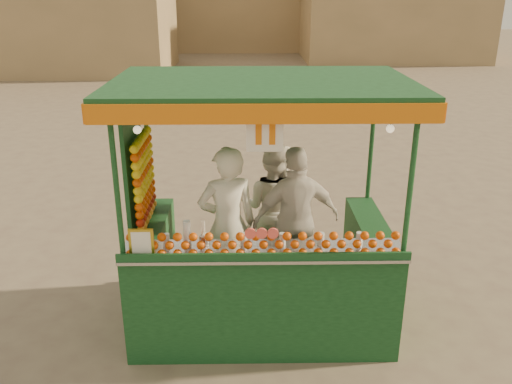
{
  "coord_description": "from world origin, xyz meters",
  "views": [
    {
      "loc": [
        -0.51,
        -5.06,
        3.58
      ],
      "look_at": [
        -0.42,
        0.3,
        1.52
      ],
      "focal_mm": 37.49,
      "sensor_mm": 36.0,
      "label": 1
    }
  ],
  "objects_px": {
    "juice_cart": "(255,254)",
    "vendor_middle": "(273,207)",
    "vendor_left": "(228,225)",
    "vendor_right": "(296,220)"
  },
  "relations": [
    {
      "from": "vendor_left",
      "to": "vendor_middle",
      "type": "relative_size",
      "value": 1.09
    },
    {
      "from": "juice_cart",
      "to": "vendor_left",
      "type": "relative_size",
      "value": 1.72
    },
    {
      "from": "juice_cart",
      "to": "vendor_left",
      "type": "xyz_separation_m",
      "value": [
        -0.29,
        0.08,
        0.31
      ]
    },
    {
      "from": "juice_cart",
      "to": "vendor_middle",
      "type": "height_order",
      "value": "juice_cart"
    },
    {
      "from": "vendor_left",
      "to": "vendor_right",
      "type": "bearing_deg",
      "value": 179.71
    },
    {
      "from": "vendor_middle",
      "to": "vendor_right",
      "type": "height_order",
      "value": "vendor_right"
    },
    {
      "from": "vendor_left",
      "to": "vendor_right",
      "type": "height_order",
      "value": "vendor_left"
    },
    {
      "from": "juice_cart",
      "to": "vendor_middle",
      "type": "relative_size",
      "value": 1.88
    },
    {
      "from": "vendor_left",
      "to": "vendor_middle",
      "type": "bearing_deg",
      "value": -142.29
    },
    {
      "from": "juice_cart",
      "to": "vendor_middle",
      "type": "bearing_deg",
      "value": 72.63
    }
  ]
}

